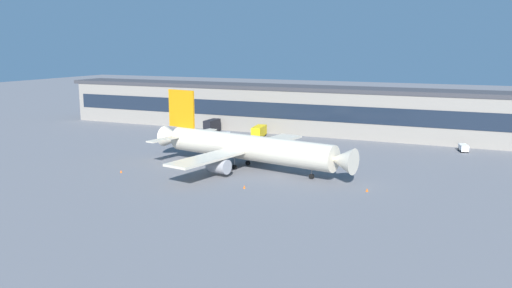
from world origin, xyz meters
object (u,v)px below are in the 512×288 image
(follow_me_car, at_px, (464,148))
(traffic_cone_0, at_px, (244,187))
(fuel_truck, at_px, (259,131))
(traffic_cone_1, at_px, (367,190))
(airliner, at_px, (246,147))
(traffic_cone_2, at_px, (121,171))
(catering_truck, at_px, (212,126))
(baggage_tug, at_px, (224,135))

(follow_me_car, distance_m, traffic_cone_0, 67.31)
(fuel_truck, distance_m, traffic_cone_1, 63.96)
(follow_me_car, relative_size, traffic_cone_1, 7.31)
(fuel_truck, bearing_deg, airliner, -70.64)
(follow_me_car, distance_m, traffic_cone_2, 87.34)
(catering_truck, height_order, traffic_cone_1, catering_truck)
(fuel_truck, relative_size, traffic_cone_2, 14.45)
(baggage_tug, bearing_deg, fuel_truck, 35.17)
(airliner, height_order, traffic_cone_0, airliner)
(airliner, xyz_separation_m, traffic_cone_1, (29.46, -8.24, -4.53))
(traffic_cone_0, bearing_deg, baggage_tug, 121.29)
(follow_me_car, xyz_separation_m, traffic_cone_0, (-37.32, -56.01, -0.78))
(airliner, height_order, baggage_tug, airliner)
(catering_truck, bearing_deg, baggage_tug, -41.95)
(fuel_truck, relative_size, traffic_cone_0, 14.07)
(airliner, distance_m, fuel_truck, 41.39)
(airliner, xyz_separation_m, fuel_truck, (-13.68, 38.95, -2.97))
(airliner, distance_m, catering_truck, 50.90)
(traffic_cone_2, bearing_deg, follow_me_car, 39.33)
(baggage_tug, bearing_deg, traffic_cone_2, -90.91)
(catering_truck, bearing_deg, fuel_truck, -4.78)
(baggage_tug, bearing_deg, airliner, -55.63)
(traffic_cone_0, bearing_deg, catering_truck, 124.06)
(traffic_cone_0, height_order, traffic_cone_1, traffic_cone_1)
(catering_truck, bearing_deg, airliner, -52.60)
(airliner, xyz_separation_m, baggage_tug, (-22.42, 32.79, -3.77))
(catering_truck, distance_m, traffic_cone_2, 56.02)
(traffic_cone_1, bearing_deg, follow_me_car, 72.92)
(fuel_truck, distance_m, traffic_cone_2, 54.86)
(follow_me_car, distance_m, catering_truck, 75.26)
(fuel_truck, bearing_deg, traffic_cone_1, -47.56)
(traffic_cone_0, bearing_deg, airliner, 114.17)
(traffic_cone_2, bearing_deg, traffic_cone_1, 7.38)
(follow_me_car, relative_size, traffic_cone_0, 7.63)
(traffic_cone_0, xyz_separation_m, traffic_cone_1, (22.41, 7.48, 0.01))
(follow_me_car, xyz_separation_m, traffic_cone_1, (-14.91, -48.53, -0.77))
(follow_me_car, bearing_deg, traffic_cone_0, -123.68)
(airliner, relative_size, traffic_cone_1, 80.43)
(catering_truck, height_order, traffic_cone_0, catering_truck)
(follow_me_car, height_order, traffic_cone_1, follow_me_car)
(fuel_truck, xyz_separation_m, baggage_tug, (-8.74, -6.16, -0.80))
(airliner, bearing_deg, fuel_truck, 109.36)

